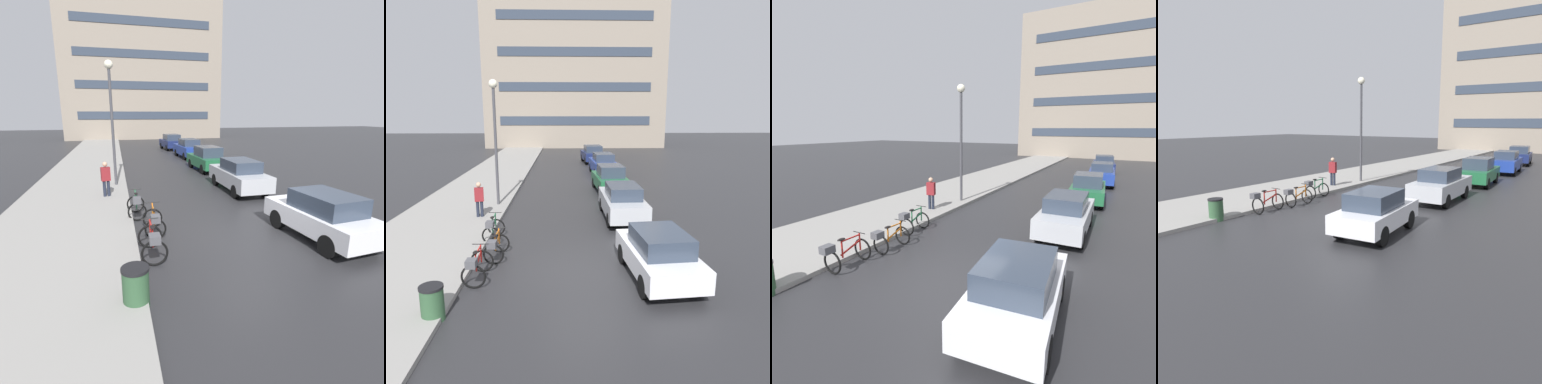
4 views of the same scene
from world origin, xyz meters
TOP-DOWN VIEW (x-y plane):
  - ground_plane at (0.00, 0.00)m, footprint 140.00×140.00m
  - sidewalk_kerb at (-6.00, 10.00)m, footprint 4.80×60.00m
  - bicycle_nearest at (-3.24, -0.72)m, footprint 0.71×1.43m
  - bicycle_second at (-2.99, 0.92)m, footprint 0.72×1.38m
  - bicycle_third at (-3.43, 2.75)m, footprint 0.70×1.33m
  - car_white at (2.06, -0.60)m, footprint 2.04×3.89m
  - car_silver at (1.92, 5.66)m, footprint 1.78×4.40m
  - car_green at (2.02, 11.46)m, footprint 1.98×4.18m
  - car_blue at (2.21, 17.73)m, footprint 1.95×4.44m
  - car_navy at (1.87, 24.25)m, footprint 2.15×3.95m
  - pedestrian at (-4.57, 5.68)m, footprint 0.44×0.32m
  - streetlamp at (-4.14, 7.97)m, footprint 0.43×0.43m
  - trash_bin at (-3.83, -2.69)m, footprint 0.57×0.57m

SIDE VIEW (x-z plane):
  - ground_plane at x=0.00m, z-range 0.00..0.00m
  - sidewalk_kerb at x=-6.00m, z-range 0.00..0.14m
  - trash_bin at x=-3.83m, z-range 0.00..0.87m
  - bicycle_second at x=-2.99m, z-range 0.00..0.94m
  - bicycle_nearest at x=-3.24m, z-range 0.01..0.98m
  - bicycle_third at x=-3.43m, z-range 0.00..0.99m
  - car_white at x=2.06m, z-range 0.02..1.51m
  - car_silver at x=1.92m, z-range 0.01..1.61m
  - car_green at x=2.02m, z-range -0.01..1.64m
  - car_navy at x=1.87m, z-range 0.01..1.64m
  - car_blue at x=2.21m, z-range 0.00..1.65m
  - pedestrian at x=-4.57m, z-range 0.11..1.85m
  - streetlamp at x=-4.14m, z-range 1.06..7.40m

